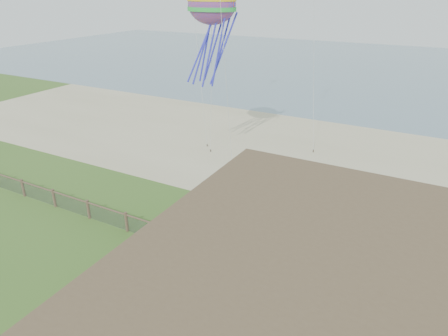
% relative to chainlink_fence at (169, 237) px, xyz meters
% --- Properties ---
extents(ground, '(160.00, 160.00, 0.00)m').
position_rel_chainlink_fence_xyz_m(ground, '(0.00, -6.00, -0.55)').
color(ground, '#3C6221').
rests_on(ground, ground).
extents(sand_beach, '(72.00, 20.00, 0.02)m').
position_rel_chainlink_fence_xyz_m(sand_beach, '(0.00, 16.00, -0.55)').
color(sand_beach, tan).
rests_on(sand_beach, ground).
extents(ocean, '(160.00, 68.00, 0.02)m').
position_rel_chainlink_fence_xyz_m(ocean, '(0.00, 60.00, -0.55)').
color(ocean, slate).
rests_on(ocean, ground).
extents(chainlink_fence, '(36.20, 0.20, 1.25)m').
position_rel_chainlink_fence_xyz_m(chainlink_fence, '(0.00, 0.00, 0.00)').
color(chainlink_fence, brown).
rests_on(chainlink_fence, ground).
extents(picnic_table, '(1.92, 1.63, 0.70)m').
position_rel_chainlink_fence_xyz_m(picnic_table, '(3.13, -4.17, -0.20)').
color(picnic_table, '#4F3F2D').
rests_on(picnic_table, ground).
extents(octopus_kite, '(3.91, 3.12, 7.18)m').
position_rel_chainlink_fence_xyz_m(octopus_kite, '(-2.88, 9.91, 9.55)').
color(octopus_kite, '#E24623').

